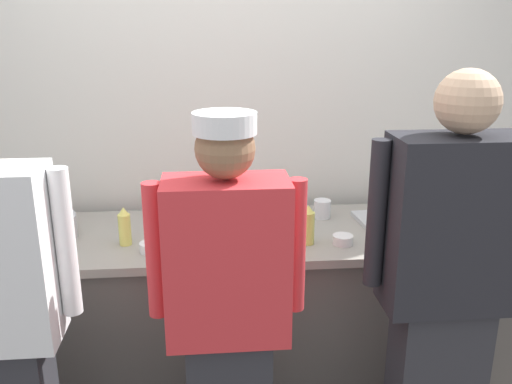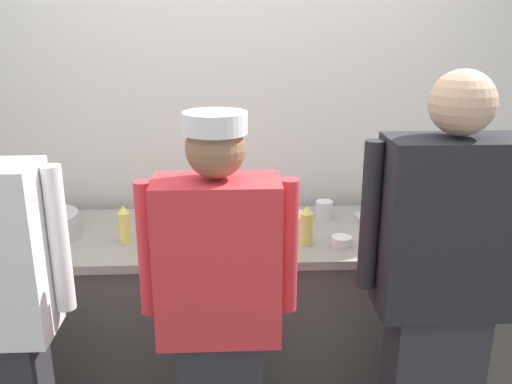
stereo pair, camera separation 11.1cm
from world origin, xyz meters
The scene contains 17 objects.
wall_back centered at (0.00, 0.89, 1.49)m, with size 4.40×0.10×2.98m.
prep_counter centered at (0.00, 0.39, 0.45)m, with size 2.80×0.74×0.89m.
chef_center centered at (-0.04, -0.31, 0.85)m, with size 0.59×0.24×1.60m.
chef_far_right centered at (0.79, -0.30, 0.92)m, with size 0.63×0.24×1.74m.
plate_stack_front centered at (0.01, 0.55, 0.94)m, with size 0.21×0.21×0.10m.
plate_stack_rear centered at (0.28, 0.47, 0.92)m, with size 0.20×0.20×0.06m.
mixing_bowl_steel centered at (-0.91, 0.38, 0.95)m, with size 0.35×0.35×0.11m, color #B7BABF.
sheet_tray centered at (0.89, 0.44, 0.91)m, with size 0.46×0.33×0.02m, color #B7BABF.
squeeze_bottle_primary centered at (0.35, 0.22, 0.98)m, with size 0.06×0.06×0.19m.
squeeze_bottle_secondary centered at (-0.26, 0.57, 0.98)m, with size 0.06×0.06×0.18m.
squeeze_bottle_spare centered at (-0.50, 0.28, 0.98)m, with size 0.06×0.06×0.18m.
ramekin_green_sauce centered at (0.51, 0.19, 0.92)m, with size 0.10×0.10×0.04m.
ramekin_orange_sauce centered at (-0.24, 0.26, 0.92)m, with size 0.08×0.08×0.04m.
ramekin_yellow_sauce centered at (-0.37, 0.19, 0.92)m, with size 0.10×0.10×0.04m.
ramekin_red_sauce centered at (-1.15, 0.51, 0.91)m, with size 0.10×0.10×0.04m.
deli_cup centered at (0.49, 0.56, 0.94)m, with size 0.09×0.09×0.10m, color white.
chefs_knife centered at (-0.04, 0.24, 0.90)m, with size 0.28×0.03×0.02m.
Camera 2 is at (0.01, -2.10, 1.89)m, focal length 37.94 mm.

